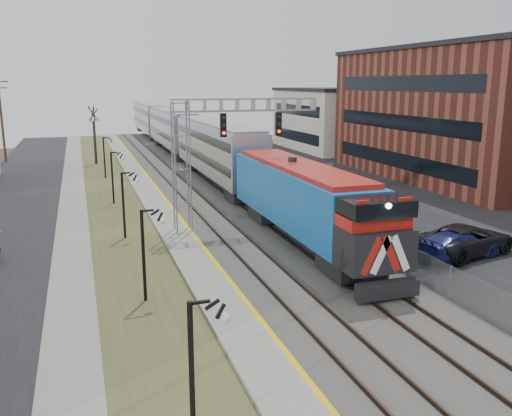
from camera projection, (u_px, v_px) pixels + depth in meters
name	position (u px, v px, depth m)	size (l,w,h in m)	color
street_west	(2.00, 220.00, 36.42)	(7.00, 120.00, 0.04)	black
sidewalk	(73.00, 215.00, 37.78)	(2.00, 120.00, 0.08)	gray
grass_median	(117.00, 212.00, 38.69)	(4.00, 120.00, 0.06)	#424726
platform	(159.00, 208.00, 39.58)	(2.00, 120.00, 0.24)	gray
ballast_bed	(225.00, 204.00, 41.10)	(8.00, 120.00, 0.20)	#595651
parking_lot	(365.00, 195.00, 44.75)	(16.00, 120.00, 0.04)	black
platform_edge	(171.00, 206.00, 39.82)	(0.24, 120.00, 0.01)	gold
track_near	(199.00, 203.00, 40.45)	(1.58, 120.00, 0.15)	#2D2119
track_far	(244.00, 200.00, 41.51)	(1.58, 120.00, 0.15)	#2D2119
train	(184.00, 137.00, 63.04)	(3.00, 85.85, 5.33)	#1561AD
signal_gantry	(209.00, 142.00, 32.53)	(9.00, 1.07, 8.15)	gray
lampposts	(143.00, 255.00, 22.77)	(0.14, 62.14, 4.00)	black
fence	(277.00, 191.00, 42.21)	(0.04, 120.00, 1.60)	gray
car_lot_c	(466.00, 240.00, 29.04)	(2.71, 5.88, 1.63)	black
car_lot_d	(459.00, 246.00, 28.34)	(2.04, 5.01, 1.45)	navy
car_lot_e	(340.00, 194.00, 41.89)	(1.55, 3.86, 1.32)	gray
car_lot_f	(286.00, 170.00, 53.44)	(1.45, 4.15, 1.37)	#0E4620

